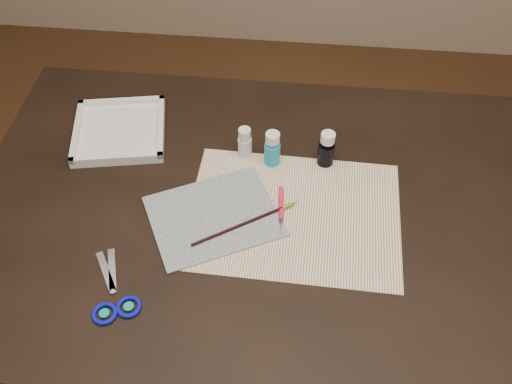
# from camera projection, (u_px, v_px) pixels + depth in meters

# --- Properties ---
(ground) EXTENTS (3.50, 3.50, 0.02)m
(ground) POSITION_uv_depth(u_px,v_px,m) (256.00, 356.00, 1.85)
(ground) COLOR #422614
(ground) RESTS_ON ground
(table) EXTENTS (1.30, 0.90, 0.75)m
(table) POSITION_uv_depth(u_px,v_px,m) (256.00, 294.00, 1.56)
(table) COLOR black
(table) RESTS_ON ground
(paper) EXTENTS (0.47, 0.37, 0.00)m
(paper) POSITION_uv_depth(u_px,v_px,m) (294.00, 214.00, 1.26)
(paper) COLOR white
(paper) RESTS_ON table
(canvas) EXTENTS (0.34, 0.32, 0.00)m
(canvas) POSITION_uv_depth(u_px,v_px,m) (214.00, 216.00, 1.25)
(canvas) COLOR black
(canvas) RESTS_ON paper
(paint_bottle_white) EXTENTS (0.04, 0.04, 0.08)m
(paint_bottle_white) POSITION_uv_depth(u_px,v_px,m) (245.00, 142.00, 1.35)
(paint_bottle_white) COLOR silver
(paint_bottle_white) RESTS_ON table
(paint_bottle_cyan) EXTENTS (0.05, 0.05, 0.09)m
(paint_bottle_cyan) POSITION_uv_depth(u_px,v_px,m) (272.00, 148.00, 1.33)
(paint_bottle_cyan) COLOR #1F9CC3
(paint_bottle_cyan) RESTS_ON table
(paint_bottle_navy) EXTENTS (0.05, 0.05, 0.09)m
(paint_bottle_navy) POSITION_uv_depth(u_px,v_px,m) (327.00, 149.00, 1.33)
(paint_bottle_navy) COLOR black
(paint_bottle_navy) RESTS_ON table
(paintbrush) EXTENTS (0.22, 0.15, 0.01)m
(paintbrush) POSITION_uv_depth(u_px,v_px,m) (247.00, 222.00, 1.23)
(paintbrush) COLOR black
(paintbrush) RESTS_ON canvas
(craft_knife) EXTENTS (0.02, 0.14, 0.01)m
(craft_knife) POSITION_uv_depth(u_px,v_px,m) (281.00, 211.00, 1.26)
(craft_knife) COLOR #FF1652
(craft_knife) RESTS_ON paper
(scissors) EXTENTS (0.18, 0.22, 0.01)m
(scissors) POSITION_uv_depth(u_px,v_px,m) (108.00, 286.00, 1.13)
(scissors) COLOR silver
(scissors) RESTS_ON table
(palette_tray) EXTENTS (0.26, 0.26, 0.03)m
(palette_tray) POSITION_uv_depth(u_px,v_px,m) (120.00, 130.00, 1.42)
(palette_tray) COLOR white
(palette_tray) RESTS_ON table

